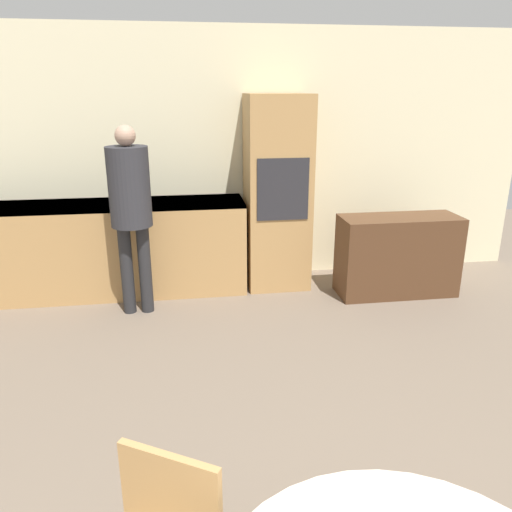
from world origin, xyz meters
name	(u,v)px	position (x,y,z in m)	size (l,w,h in m)	color
wall_back	(215,158)	(0.00, 5.52, 1.30)	(6.85, 0.05, 2.60)	beige
kitchen_counter	(103,248)	(-1.16, 5.17, 0.48)	(2.83, 0.60, 0.93)	tan
oven_unit	(277,194)	(0.61, 5.18, 0.98)	(0.63, 0.59, 1.95)	tan
sideboard	(397,256)	(1.76, 4.73, 0.40)	(1.18, 0.45, 0.80)	#51331E
person_standing	(130,201)	(-0.81, 4.65, 1.06)	(0.36, 0.36, 1.71)	#262628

